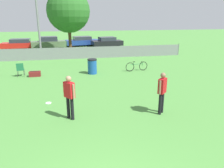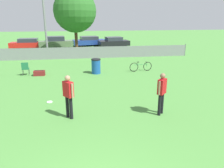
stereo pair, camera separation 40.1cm
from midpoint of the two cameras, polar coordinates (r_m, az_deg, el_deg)
fence_backline at (r=21.20m, az=-8.19°, el=8.05°), size 21.73×0.07×1.21m
light_pole at (r=22.79m, az=-16.94°, el=18.76°), size 0.90×0.36×8.00m
tree_near_pole at (r=23.63m, az=-9.16°, el=18.33°), size 4.35×4.35×6.59m
player_defender_red at (r=9.00m, az=14.11°, el=-1.72°), size 0.46×0.46×1.75m
player_thrower_red at (r=8.54m, az=-10.01°, el=-2.49°), size 0.44×0.48×1.75m
frisbee_disc at (r=10.67m, az=-14.96°, el=-4.55°), size 0.27×0.27×0.03m
folding_chair_sideline at (r=15.90m, az=-21.03°, el=3.93°), size 0.48×0.49×0.92m
bicycle_sideline at (r=16.24m, az=8.24°, el=4.53°), size 1.73×0.44×0.71m
trash_bin at (r=15.39m, az=-3.45°, el=4.67°), size 0.66×0.66×1.05m
gear_bag_sideline at (r=15.66m, az=-17.76°, el=2.73°), size 0.73×0.40×0.36m
parked_car_red at (r=29.55m, az=-20.62°, el=9.85°), size 4.42×1.79×1.26m
parked_car_olive at (r=28.87m, az=-14.11°, el=10.45°), size 4.31×2.19×1.49m
parked_car_blue at (r=30.61m, az=-5.61°, el=11.10°), size 4.64×2.54×1.29m
parked_car_dark at (r=29.29m, az=0.87°, el=10.90°), size 4.19×2.33×1.31m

